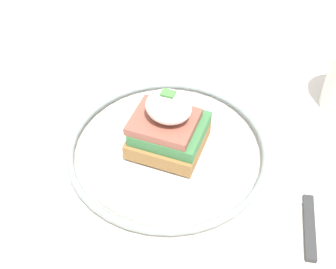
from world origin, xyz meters
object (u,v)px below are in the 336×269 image
(plate, at_px, (168,149))
(fork, at_px, (58,116))
(knife, at_px, (308,201))
(sandwich, at_px, (168,126))

(plate, bearing_deg, fork, 177.13)
(plate, height_order, knife, plate)
(plate, distance_m, fork, 0.17)
(fork, bearing_deg, knife, -3.78)
(plate, distance_m, knife, 0.19)
(plate, distance_m, sandwich, 0.04)
(sandwich, bearing_deg, plate, -82.79)
(sandwich, bearing_deg, knife, -4.82)
(fork, distance_m, knife, 0.36)
(sandwich, height_order, knife, sandwich)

